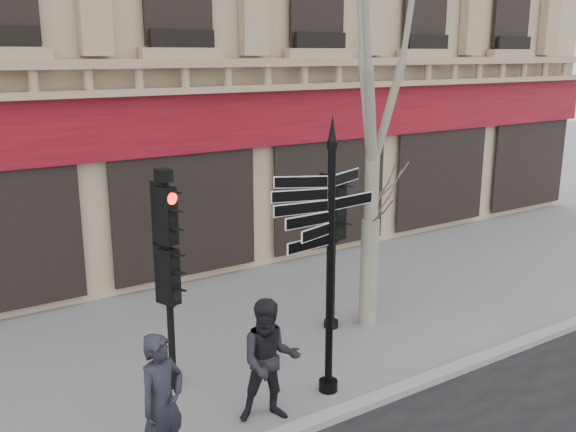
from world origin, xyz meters
The scene contains 8 objects.
ground centered at (0.00, 0.00, 0.00)m, with size 80.00×80.00×0.00m, color slate.
kerb centered at (0.00, -1.40, 0.06)m, with size 80.00×0.25×0.12m, color gray.
fingerpost centered at (-0.25, -0.70, 2.84)m, with size 1.87×1.87×4.23m.
traffic_signal_main centered at (-2.19, 0.73, 2.17)m, with size 0.45×0.38×3.44m.
traffic_signal_secondary centered at (1.21, 1.15, 2.00)m, with size 0.52×0.39×2.86m.
plane_tree centered at (1.91, 0.91, 5.60)m, with size 3.00×3.00×7.97m.
pedestrian_a centered at (-3.12, -1.13, 0.91)m, with size 0.66×0.44×1.82m, color black.
pedestrian_b centered at (-1.41, -0.87, 0.90)m, with size 0.87×0.68×1.80m, color black.
Camera 1 is at (-5.70, -7.80, 5.05)m, focal length 40.00 mm.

